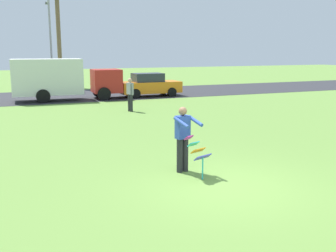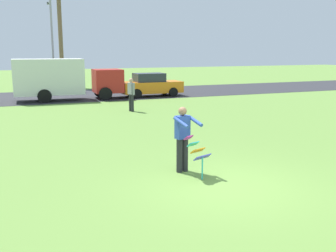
# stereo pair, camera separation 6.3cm
# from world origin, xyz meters

# --- Properties ---
(ground_plane) EXTENTS (120.00, 120.00, 0.00)m
(ground_plane) POSITION_xyz_m (0.00, 0.00, 0.00)
(ground_plane) COLOR olive
(road_strip) EXTENTS (120.00, 8.00, 0.01)m
(road_strip) POSITION_xyz_m (0.00, 20.35, 0.01)
(road_strip) COLOR #2D2D33
(road_strip) RESTS_ON ground
(person_kite_flyer) EXTENTS (0.63, 0.72, 1.73)m
(person_kite_flyer) POSITION_xyz_m (-0.49, 1.42, 0.95)
(person_kite_flyer) COLOR #26262B
(person_kite_flyer) RESTS_ON ground
(kite_held) EXTENTS (0.56, 0.72, 1.05)m
(kite_held) POSITION_xyz_m (-0.36, 0.81, 0.69)
(kite_held) COLOR #D83399
(kite_held) RESTS_ON ground
(parked_truck_red_cab) EXTENTS (6.77, 2.29, 2.62)m
(parked_truck_red_cab) POSITION_xyz_m (-1.41, 17.95, 1.41)
(parked_truck_red_cab) COLOR #B2231E
(parked_truck_red_cab) RESTS_ON ground
(parked_car_orange) EXTENTS (4.21, 1.86, 1.60)m
(parked_car_orange) POSITION_xyz_m (4.50, 17.95, 0.77)
(parked_car_orange) COLOR orange
(parked_car_orange) RESTS_ON ground
(streetlight_pole) EXTENTS (0.24, 1.65, 7.00)m
(streetlight_pole) POSITION_xyz_m (-1.14, 25.35, 4.00)
(streetlight_pole) COLOR #9E9EA3
(streetlight_pole) RESTS_ON ground
(person_walker_near) EXTENTS (0.31, 0.55, 1.73)m
(person_walker_near) POSITION_xyz_m (1.29, 11.94, 0.93)
(person_walker_near) COLOR #26262B
(person_walker_near) RESTS_ON ground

